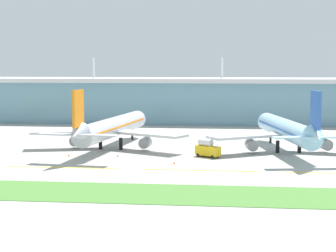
{
  "coord_description": "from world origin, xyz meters",
  "views": [
    {
      "loc": [
        4.69,
        -143.38,
        24.94
      ],
      "look_at": [
        -14.52,
        26.23,
        7.0
      ],
      "focal_mm": 61.32,
      "sensor_mm": 36.0,
      "label": 1
    }
  ],
  "objects_px": {
    "fuel_truck": "(207,149)",
    "safety_cone_right_wingtip": "(118,156)",
    "airliner_near_middle": "(112,128)",
    "airliner_far_middle": "(287,130)",
    "safety_cone_left_wingtip": "(174,163)",
    "safety_cone_nose_front": "(69,155)",
    "pushback_tug": "(210,151)"
  },
  "relations": [
    {
      "from": "fuel_truck",
      "to": "airliner_far_middle",
      "type": "bearing_deg",
      "value": 26.87
    },
    {
      "from": "airliner_near_middle",
      "to": "fuel_truck",
      "type": "height_order",
      "value": "airliner_near_middle"
    },
    {
      "from": "airliner_far_middle",
      "to": "fuel_truck",
      "type": "height_order",
      "value": "airliner_far_middle"
    },
    {
      "from": "pushback_tug",
      "to": "safety_cone_nose_front",
      "type": "distance_m",
      "value": 39.48
    },
    {
      "from": "fuel_truck",
      "to": "safety_cone_left_wingtip",
      "type": "height_order",
      "value": "fuel_truck"
    },
    {
      "from": "airliner_near_middle",
      "to": "safety_cone_left_wingtip",
      "type": "distance_m",
      "value": 33.19
    },
    {
      "from": "safety_cone_nose_front",
      "to": "safety_cone_right_wingtip",
      "type": "relative_size",
      "value": 1.0
    },
    {
      "from": "airliner_far_middle",
      "to": "safety_cone_nose_front",
      "type": "distance_m",
      "value": 62.83
    },
    {
      "from": "pushback_tug",
      "to": "safety_cone_right_wingtip",
      "type": "height_order",
      "value": "pushback_tug"
    },
    {
      "from": "pushback_tug",
      "to": "safety_cone_right_wingtip",
      "type": "xyz_separation_m",
      "value": [
        -25.18,
        -6.38,
        -0.75
      ]
    },
    {
      "from": "airliner_near_middle",
      "to": "safety_cone_left_wingtip",
      "type": "height_order",
      "value": "airliner_near_middle"
    },
    {
      "from": "airliner_far_middle",
      "to": "pushback_tug",
      "type": "relative_size",
      "value": 12.03
    },
    {
      "from": "airliner_far_middle",
      "to": "fuel_truck",
      "type": "xyz_separation_m",
      "value": [
        -22.63,
        -11.46,
        -4.18
      ]
    },
    {
      "from": "airliner_near_middle",
      "to": "airliner_far_middle",
      "type": "height_order",
      "value": "same"
    },
    {
      "from": "airliner_far_middle",
      "to": "safety_cone_nose_front",
      "type": "bearing_deg",
      "value": -166.4
    },
    {
      "from": "safety_cone_right_wingtip",
      "to": "fuel_truck",
      "type": "bearing_deg",
      "value": 6.29
    },
    {
      "from": "safety_cone_left_wingtip",
      "to": "safety_cone_right_wingtip",
      "type": "xyz_separation_m",
      "value": [
        -16.58,
        9.46,
        0.0
      ]
    },
    {
      "from": "fuel_truck",
      "to": "safety_cone_right_wingtip",
      "type": "distance_m",
      "value": 24.69
    },
    {
      "from": "airliner_near_middle",
      "to": "pushback_tug",
      "type": "distance_m",
      "value": 31.7
    },
    {
      "from": "airliner_near_middle",
      "to": "safety_cone_left_wingtip",
      "type": "bearing_deg",
      "value": -49.06
    },
    {
      "from": "safety_cone_left_wingtip",
      "to": "airliner_near_middle",
      "type": "bearing_deg",
      "value": 130.94
    },
    {
      "from": "airliner_far_middle",
      "to": "pushback_tug",
      "type": "xyz_separation_m",
      "value": [
        -21.92,
        -7.78,
        -5.34
      ]
    },
    {
      "from": "fuel_truck",
      "to": "pushback_tug",
      "type": "distance_m",
      "value": 3.92
    },
    {
      "from": "airliner_near_middle",
      "to": "safety_cone_right_wingtip",
      "type": "height_order",
      "value": "airliner_near_middle"
    },
    {
      "from": "airliner_near_middle",
      "to": "safety_cone_right_wingtip",
      "type": "relative_size",
      "value": 90.63
    },
    {
      "from": "airliner_far_middle",
      "to": "safety_cone_left_wingtip",
      "type": "height_order",
      "value": "airliner_far_middle"
    },
    {
      "from": "airliner_near_middle",
      "to": "safety_cone_nose_front",
      "type": "bearing_deg",
      "value": -119.47
    },
    {
      "from": "pushback_tug",
      "to": "safety_cone_nose_front",
      "type": "xyz_separation_m",
      "value": [
        -38.86,
        -6.92,
        -0.75
      ]
    },
    {
      "from": "pushback_tug",
      "to": "safety_cone_nose_front",
      "type": "height_order",
      "value": "pushback_tug"
    },
    {
      "from": "safety_cone_left_wingtip",
      "to": "pushback_tug",
      "type": "bearing_deg",
      "value": 61.5
    },
    {
      "from": "safety_cone_right_wingtip",
      "to": "pushback_tug",
      "type": "bearing_deg",
      "value": 14.21
    },
    {
      "from": "safety_cone_nose_front",
      "to": "airliner_far_middle",
      "type": "bearing_deg",
      "value": 13.6
    }
  ]
}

